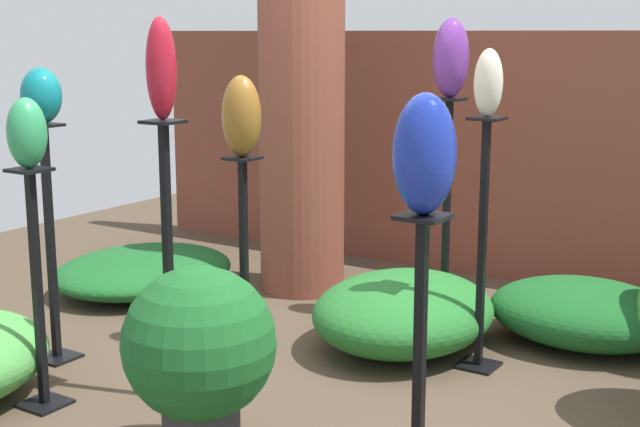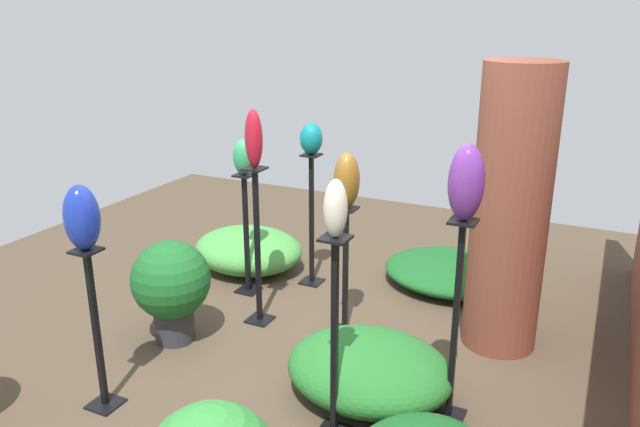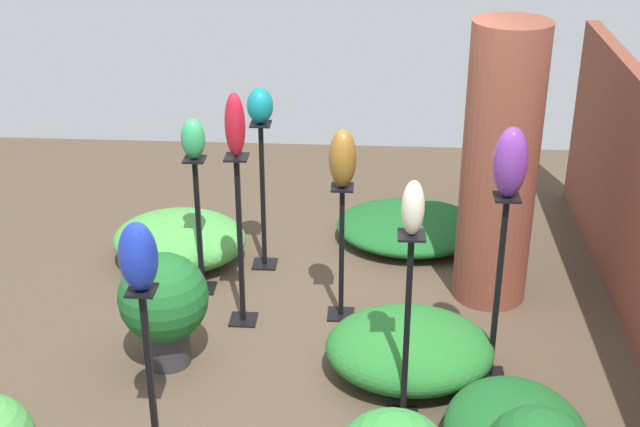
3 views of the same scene
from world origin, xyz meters
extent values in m
plane|color=#4C3D2D|center=(0.00, 0.00, 0.00)|extent=(8.00, 8.00, 0.00)
cube|color=brown|center=(0.00, 2.33, 0.86)|extent=(5.60, 0.12, 1.72)
cylinder|color=brown|center=(-0.83, 1.32, 1.08)|extent=(0.56, 0.56, 2.16)
cube|color=black|center=(-0.76, -0.94, 0.01)|extent=(0.20, 0.20, 0.01)
cube|color=black|center=(-0.76, -0.94, 0.56)|extent=(0.04, 0.04, 1.12)
cube|color=black|center=(-0.76, -0.94, 1.11)|extent=(0.16, 0.16, 0.02)
cube|color=black|center=(0.75, 0.62, 0.01)|extent=(0.20, 0.20, 0.01)
cube|color=black|center=(0.75, 0.62, 0.65)|extent=(0.04, 0.04, 1.30)
cube|color=black|center=(0.75, 0.62, 1.29)|extent=(0.16, 0.16, 0.02)
cube|color=black|center=(1.14, -0.87, 0.55)|extent=(0.04, 0.04, 1.11)
cube|color=black|center=(1.14, -0.87, 1.10)|extent=(0.16, 0.16, 0.02)
cube|color=black|center=(-0.44, 0.18, 0.01)|extent=(0.20, 0.20, 0.01)
cube|color=black|center=(-0.44, 0.18, 0.53)|extent=(0.04, 0.04, 1.06)
cube|color=black|center=(-0.44, 0.18, 1.06)|extent=(0.16, 0.16, 0.02)
cube|color=black|center=(-1.19, -0.49, 0.01)|extent=(0.20, 0.20, 0.01)
cube|color=black|center=(-1.19, -0.49, 0.63)|extent=(0.04, 0.04, 1.25)
cube|color=black|center=(-1.19, -0.49, 1.25)|extent=(0.16, 0.16, 0.02)
cube|color=black|center=(0.27, 1.21, 0.01)|extent=(0.20, 0.20, 0.01)
cube|color=black|center=(0.27, 1.21, 0.67)|extent=(0.04, 0.04, 1.34)
cube|color=black|center=(0.27, 1.21, 1.33)|extent=(0.16, 0.16, 0.02)
cube|color=black|center=(-0.31, -0.55, 0.01)|extent=(0.20, 0.20, 0.01)
cube|color=black|center=(-0.31, -0.55, 0.66)|extent=(0.04, 0.04, 1.32)
cube|color=black|center=(-0.31, -0.55, 1.32)|extent=(0.16, 0.16, 0.02)
ellipsoid|color=#2D9356|center=(-0.76, -0.94, 1.28)|extent=(0.16, 0.18, 0.31)
ellipsoid|color=beige|center=(0.75, 0.62, 1.47)|extent=(0.14, 0.13, 0.33)
ellipsoid|color=#192D9E|center=(1.14, -0.87, 1.31)|extent=(0.21, 0.22, 0.41)
ellipsoid|color=brown|center=(-0.44, 0.18, 1.28)|extent=(0.22, 0.19, 0.43)
ellipsoid|color=#0F727A|center=(-1.19, -0.49, 1.40)|extent=(0.21, 0.20, 0.28)
ellipsoid|color=#6B2D8C|center=(0.27, 1.21, 1.56)|extent=(0.21, 0.21, 0.45)
ellipsoid|color=maroon|center=(-0.31, -0.55, 1.55)|extent=(0.13, 0.14, 0.46)
sphere|color=#195923|center=(0.24, -0.99, 0.52)|extent=(0.61, 0.61, 0.61)
ellipsoid|color=#236B28|center=(0.28, 0.67, 0.20)|extent=(0.95, 1.13, 0.41)
ellipsoid|color=#195923|center=(1.10, 1.27, 0.18)|extent=(1.06, 0.85, 0.36)
ellipsoid|color=#195923|center=(-1.72, 0.73, 0.13)|extent=(1.10, 1.28, 0.26)
camera|label=1|loc=(2.43, -3.51, 1.71)|focal=50.00mm
camera|label=2|loc=(3.70, 1.94, 2.52)|focal=35.00mm
camera|label=3|loc=(5.31, 0.38, 3.59)|focal=50.00mm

